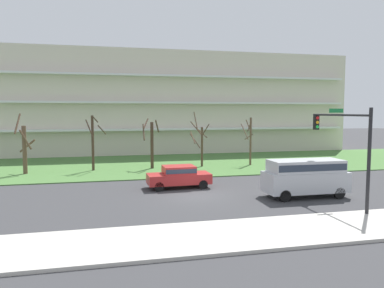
# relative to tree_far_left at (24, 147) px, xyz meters

# --- Properties ---
(ground) EXTENTS (160.00, 160.00, 0.00)m
(ground) POSITION_rel_tree_far_left_xyz_m (12.50, -10.81, -2.34)
(ground) COLOR #38383A
(sidewalk_curb_near) EXTENTS (80.00, 4.00, 0.15)m
(sidewalk_curb_near) POSITION_rel_tree_far_left_xyz_m (12.50, -18.81, -2.27)
(sidewalk_curb_near) COLOR #BCB7AD
(sidewalk_curb_near) RESTS_ON ground
(grass_lawn_strip) EXTENTS (80.00, 16.00, 0.08)m
(grass_lawn_strip) POSITION_rel_tree_far_left_xyz_m (12.50, 3.19, -2.30)
(grass_lawn_strip) COLOR #477238
(grass_lawn_strip) RESTS_ON ground
(apartment_building) EXTENTS (52.12, 12.27, 12.90)m
(apartment_building) POSITION_rel_tree_far_left_xyz_m (12.50, 16.85, 4.11)
(apartment_building) COLOR beige
(apartment_building) RESTS_ON ground
(tree_far_left) EXTENTS (1.53, 1.51, 5.21)m
(tree_far_left) POSITION_rel_tree_far_left_xyz_m (0.00, 0.00, 0.00)
(tree_far_left) COLOR brown
(tree_far_left) RESTS_ON ground
(tree_left) EXTENTS (1.82, 1.75, 5.03)m
(tree_left) POSITION_rel_tree_far_left_xyz_m (5.66, 0.51, 0.40)
(tree_left) COLOR #423023
(tree_left) RESTS_ON ground
(tree_center) EXTENTS (1.59, 1.61, 4.74)m
(tree_center) POSITION_rel_tree_far_left_xyz_m (10.87, 0.58, 0.16)
(tree_center) COLOR #423023
(tree_center) RESTS_ON ground
(tree_right) EXTENTS (1.83, 2.05, 5.36)m
(tree_right) POSITION_rel_tree_far_left_xyz_m (15.58, 0.67, 0.16)
(tree_right) COLOR #4C3828
(tree_right) RESTS_ON ground
(tree_far_right) EXTENTS (1.28, 1.44, 4.78)m
(tree_far_right) POSITION_rel_tree_far_left_xyz_m (20.68, 0.68, 0.25)
(tree_far_right) COLOR brown
(tree_far_right) RESTS_ON ground
(van_silver_near_left) EXTENTS (5.22, 2.05, 2.36)m
(van_silver_near_left) POSITION_rel_tree_far_left_xyz_m (19.01, -12.81, -0.95)
(van_silver_near_left) COLOR #B7BABF
(van_silver_near_left) RESTS_ON ground
(sedan_red_center_left) EXTENTS (4.46, 1.94, 1.57)m
(sedan_red_center_left) POSITION_rel_tree_far_left_xyz_m (11.77, -8.31, -1.47)
(sedan_red_center_left) COLOR #B22828
(sedan_red_center_left) RESTS_ON ground
(traffic_signal_mast) EXTENTS (0.90, 5.34, 5.57)m
(traffic_signal_mast) POSITION_rel_tree_far_left_xyz_m (19.86, -15.50, 1.51)
(traffic_signal_mast) COLOR black
(traffic_signal_mast) RESTS_ON ground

